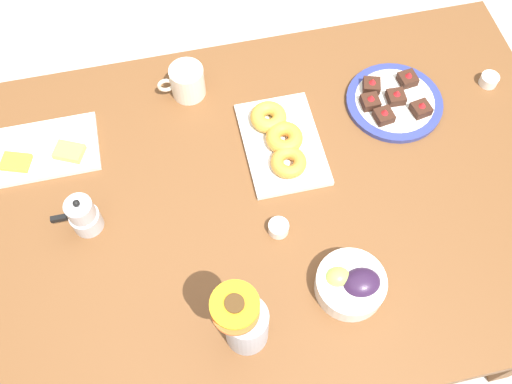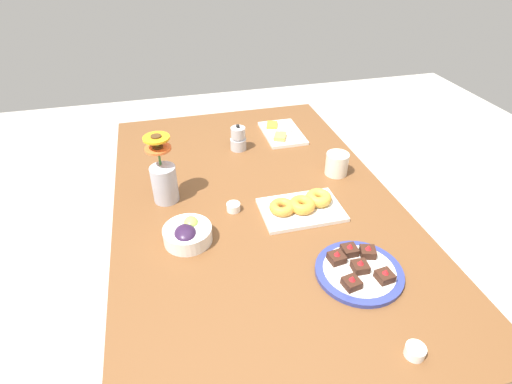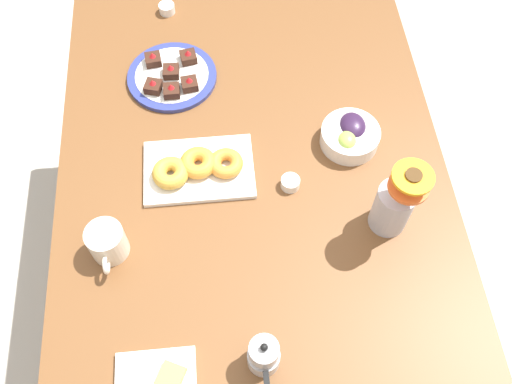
# 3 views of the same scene
# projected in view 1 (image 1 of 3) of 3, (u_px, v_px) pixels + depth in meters

# --- Properties ---
(ground_plane) EXTENTS (6.00, 6.00, 0.00)m
(ground_plane) POSITION_uv_depth(u_px,v_px,m) (256.00, 296.00, 2.02)
(ground_plane) COLOR #B7B2A8
(dining_table) EXTENTS (1.60, 1.00, 0.74)m
(dining_table) POSITION_uv_depth(u_px,v_px,m) (256.00, 215.00, 1.44)
(dining_table) COLOR brown
(dining_table) RESTS_ON ground_plane
(coffee_mug) EXTENTS (0.12, 0.09, 0.09)m
(coffee_mug) POSITION_uv_depth(u_px,v_px,m) (187.00, 81.00, 1.48)
(coffee_mug) COLOR silver
(coffee_mug) RESTS_ON dining_table
(grape_bowl) EXTENTS (0.15, 0.15, 0.07)m
(grape_bowl) POSITION_uv_depth(u_px,v_px,m) (351.00, 284.00, 1.24)
(grape_bowl) COLOR white
(grape_bowl) RESTS_ON dining_table
(cheese_platter) EXTENTS (0.26, 0.17, 0.03)m
(cheese_platter) POSITION_uv_depth(u_px,v_px,m) (45.00, 150.00, 1.42)
(cheese_platter) COLOR white
(cheese_platter) RESTS_ON dining_table
(croissant_platter) EXTENTS (0.19, 0.28, 0.05)m
(croissant_platter) POSITION_uv_depth(u_px,v_px,m) (281.00, 140.00, 1.42)
(croissant_platter) COLOR white
(croissant_platter) RESTS_ON dining_table
(jam_cup_honey) EXTENTS (0.05, 0.05, 0.03)m
(jam_cup_honey) POSITION_uv_depth(u_px,v_px,m) (279.00, 228.00, 1.32)
(jam_cup_honey) COLOR white
(jam_cup_honey) RESTS_ON dining_table
(jam_cup_berry) EXTENTS (0.05, 0.05, 0.03)m
(jam_cup_berry) POSITION_uv_depth(u_px,v_px,m) (489.00, 80.00, 1.52)
(jam_cup_berry) COLOR white
(jam_cup_berry) RESTS_ON dining_table
(dessert_plate) EXTENTS (0.25, 0.25, 0.05)m
(dessert_plate) POSITION_uv_depth(u_px,v_px,m) (394.00, 101.00, 1.49)
(dessert_plate) COLOR navy
(dessert_plate) RESTS_ON dining_table
(flower_vase) EXTENTS (0.11, 0.09, 0.25)m
(flower_vase) POSITION_uv_depth(u_px,v_px,m) (245.00, 324.00, 1.14)
(flower_vase) COLOR #B2B2BC
(flower_vase) RESTS_ON dining_table
(moka_pot) EXTENTS (0.11, 0.07, 0.12)m
(moka_pot) POSITION_uv_depth(u_px,v_px,m) (83.00, 216.00, 1.29)
(moka_pot) COLOR #B7B7BC
(moka_pot) RESTS_ON dining_table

